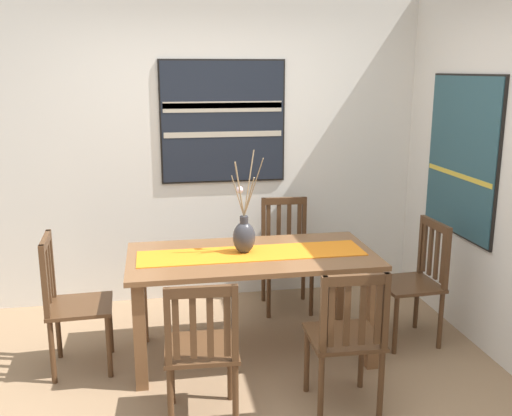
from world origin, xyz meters
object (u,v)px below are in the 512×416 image
object	(u,v)px
chair_1	(201,348)
painting_on_side_wall	(462,156)
chair_3	(416,279)
painting_on_back_wall	(223,122)
chair_2	(71,302)
dining_table	(252,270)
centerpiece_vase	(244,235)
chair_0	(286,252)
chair_4	(347,336)

from	to	relation	value
chair_1	painting_on_side_wall	distance (m)	2.51
chair_3	painting_on_back_wall	distance (m)	2.06
chair_2	painting_on_side_wall	world-z (taller)	painting_on_side_wall
chair_2	painting_on_back_wall	bearing A→B (deg)	44.34
dining_table	painting_on_side_wall	bearing A→B (deg)	7.85
centerpiece_vase	chair_0	world-z (taller)	centerpiece_vase
dining_table	painting_on_side_wall	world-z (taller)	painting_on_side_wall
painting_on_side_wall	chair_2	bearing A→B (deg)	-175.60
dining_table	chair_0	xyz separation A→B (m)	(0.44, 0.82, -0.15)
chair_2	painting_on_side_wall	distance (m)	3.05
chair_0	chair_4	distance (m)	1.63
centerpiece_vase	chair_3	distance (m)	1.36
centerpiece_vase	chair_3	world-z (taller)	centerpiece_vase
centerpiece_vase	chair_4	bearing A→B (deg)	-60.24
dining_table	painting_on_back_wall	distance (m)	1.50
painting_on_back_wall	painting_on_side_wall	distance (m)	1.97
centerpiece_vase	painting_on_side_wall	bearing A→B (deg)	6.76
centerpiece_vase	chair_4	xyz separation A→B (m)	(0.48, -0.84, -0.41)
painting_on_back_wall	painting_on_side_wall	world-z (taller)	painting_on_back_wall
chair_1	chair_3	xyz separation A→B (m)	(1.68, 0.81, 0.01)
chair_1	chair_4	distance (m)	0.86
centerpiece_vase	painting_on_back_wall	bearing A→B (deg)	89.94
dining_table	chair_1	distance (m)	0.93
chair_4	centerpiece_vase	bearing A→B (deg)	119.76
chair_1	painting_on_back_wall	size ratio (longest dim) A/B	0.84
painting_on_side_wall	chair_0	bearing A→B (deg)	154.63
dining_table	chair_1	xyz separation A→B (m)	(-0.43, -0.80, -0.16)
dining_table	centerpiece_vase	distance (m)	0.26
chair_0	painting_on_side_wall	bearing A→B (deg)	-25.37
chair_0	chair_3	size ratio (longest dim) A/B	1.01
centerpiece_vase	chair_4	size ratio (longest dim) A/B	0.79
chair_2	chair_4	xyz separation A→B (m)	(1.67, -0.82, -0.00)
chair_0	chair_3	world-z (taller)	chair_0
chair_3	painting_on_back_wall	size ratio (longest dim) A/B	0.86
chair_1	chair_3	distance (m)	1.86
chair_1	painting_on_back_wall	distance (m)	2.29
dining_table	chair_0	world-z (taller)	chair_0
painting_on_side_wall	chair_4	bearing A→B (deg)	-140.06
chair_4	painting_on_back_wall	bearing A→B (deg)	103.57
dining_table	chair_2	world-z (taller)	chair_2
chair_0	chair_3	bearing A→B (deg)	-45.06
chair_2	dining_table	bearing A→B (deg)	-0.30
chair_1	chair_2	world-z (taller)	chair_2
chair_0	painting_on_side_wall	size ratio (longest dim) A/B	0.77
chair_1	chair_3	world-z (taller)	chair_3
chair_0	chair_4	xyz separation A→B (m)	(-0.01, -1.63, -0.01)
chair_0	chair_2	bearing A→B (deg)	-154.22
chair_2	chair_3	xyz separation A→B (m)	(2.49, -0.00, -0.00)
chair_0	painting_on_back_wall	world-z (taller)	painting_on_back_wall
chair_3	painting_on_side_wall	bearing A→B (deg)	28.22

